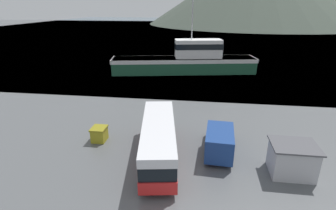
% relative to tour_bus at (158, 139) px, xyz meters
% --- Properties ---
extents(water_surface, '(240.00, 240.00, 0.00)m').
position_rel_tour_bus_xyz_m(water_surface, '(2.21, 133.95, -1.74)').
color(water_surface, '#475B6B').
rests_on(water_surface, ground).
extents(tour_bus, '(4.12, 10.51, 3.08)m').
position_rel_tour_bus_xyz_m(tour_bus, '(0.00, 0.00, 0.00)').
color(tour_bus, red).
rests_on(tour_bus, ground).
extents(delivery_van, '(2.52, 5.90, 2.29)m').
position_rel_tour_bus_xyz_m(delivery_van, '(4.92, 1.52, -0.52)').
color(delivery_van, navy).
rests_on(delivery_van, ground).
extents(fishing_boat, '(26.59, 9.52, 12.60)m').
position_rel_tour_bus_xyz_m(fishing_boat, '(0.16, 29.57, 0.47)').
color(fishing_boat, '#1E5138').
rests_on(fishing_boat, water_surface).
extents(storage_bin, '(1.33, 1.49, 1.33)m').
position_rel_tour_bus_xyz_m(storage_bin, '(-5.91, 2.13, -1.07)').
color(storage_bin, olive).
rests_on(storage_bin, ground).
extents(dock_kiosk, '(3.26, 2.74, 2.42)m').
position_rel_tour_bus_xyz_m(dock_kiosk, '(10.06, -0.74, -0.52)').
color(dock_kiosk, '#B2B2B7').
rests_on(dock_kiosk, ground).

